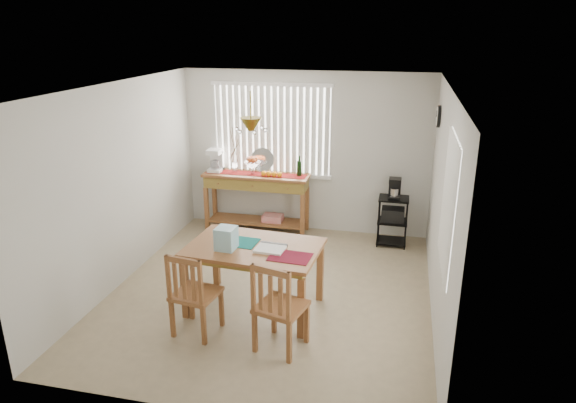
% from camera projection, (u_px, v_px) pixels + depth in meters
% --- Properties ---
extents(ground, '(4.00, 4.50, 0.01)m').
position_uv_depth(ground, '(271.00, 291.00, 6.63)').
color(ground, tan).
extents(room_shell, '(4.20, 4.70, 2.70)m').
position_uv_depth(room_shell, '(270.00, 164.00, 6.09)').
color(room_shell, silver).
rests_on(room_shell, ground).
extents(sideboard, '(1.73, 0.49, 0.97)m').
position_uv_depth(sideboard, '(257.00, 188.00, 8.38)').
color(sideboard, brown).
rests_on(sideboard, ground).
extents(sideboard_items, '(1.64, 0.41, 0.74)m').
position_uv_depth(sideboard_items, '(241.00, 164.00, 8.32)').
color(sideboard_items, maroon).
rests_on(sideboard_items, sideboard).
extents(wire_cart, '(0.45, 0.36, 0.77)m').
position_uv_depth(wire_cart, '(393.00, 217.00, 7.90)').
color(wire_cart, black).
rests_on(wire_cart, ground).
extents(cart_items, '(0.18, 0.22, 0.32)m').
position_uv_depth(cart_items, '(395.00, 188.00, 7.76)').
color(cart_items, black).
rests_on(cart_items, wire_cart).
extents(dining_table, '(1.60, 1.10, 0.82)m').
position_uv_depth(dining_table, '(254.00, 253.00, 6.00)').
color(dining_table, brown).
rests_on(dining_table, ground).
extents(table_items, '(1.17, 0.63, 0.26)m').
position_uv_depth(table_items, '(237.00, 241.00, 5.86)').
color(table_items, '#136D6A').
rests_on(table_items, dining_table).
extents(chair_left, '(0.52, 0.52, 0.99)m').
position_uv_depth(chair_left, '(194.00, 294.00, 5.57)').
color(chair_left, brown).
rests_on(chair_left, ground).
extents(chair_right, '(0.58, 0.58, 1.02)m').
position_uv_depth(chair_right, '(279.00, 307.00, 5.29)').
color(chair_right, brown).
rests_on(chair_right, ground).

